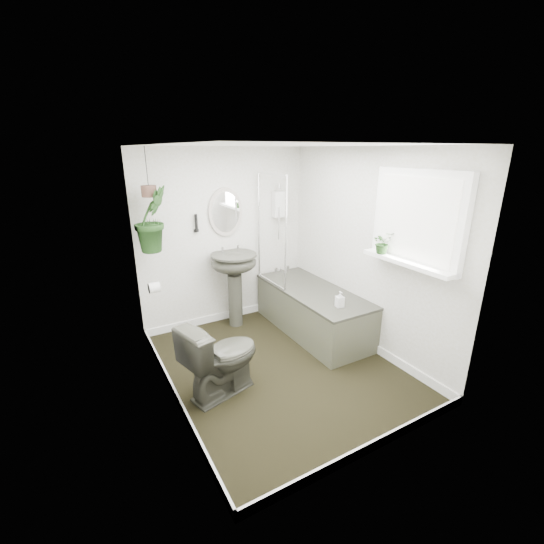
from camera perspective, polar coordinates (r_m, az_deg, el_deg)
floor at (r=4.14m, az=1.06°, el=-14.63°), size 2.30×2.80×0.02m
ceiling at (r=3.46m, az=1.30°, el=19.43°), size 2.30×2.80×0.02m
wall_back at (r=4.86m, az=-7.39°, el=5.27°), size 2.30×0.02×2.30m
wall_front at (r=2.61m, az=17.29°, el=-7.49°), size 2.30×0.02×2.30m
wall_left at (r=3.23m, az=-16.82°, el=-2.32°), size 0.02×2.80×2.30m
wall_right at (r=4.32m, az=14.53°, el=3.14°), size 0.02×2.80×2.30m
skirting at (r=4.11m, az=1.06°, el=-13.93°), size 2.30×2.80×0.10m
bathtub at (r=4.75m, az=6.35°, el=-5.99°), size 0.72×1.72×0.58m
bath_screen at (r=4.66m, az=-0.07°, el=6.49°), size 0.04×0.72×1.40m
shower_box at (r=5.07m, az=1.24°, el=10.59°), size 0.20×0.10×0.35m
oval_mirror at (r=4.76m, az=-7.28°, el=9.29°), size 0.46×0.03×0.62m
wall_sconce at (r=4.63m, az=-11.79°, el=7.54°), size 0.04×0.04×0.22m
toilet_roll_holder at (r=3.98m, az=-18.01°, el=-2.35°), size 0.11×0.11×0.11m
window_recess at (r=3.71m, az=21.87°, el=7.81°), size 0.08×1.00×0.90m
window_sill at (r=3.75m, az=20.42°, el=1.45°), size 0.18×1.00×0.04m
window_blinds at (r=3.67m, az=21.42°, el=7.77°), size 0.01×0.86×0.76m
toilet at (r=3.59m, az=-7.91°, el=-13.06°), size 0.85×0.61×0.78m
pedestal_sink at (r=4.83m, az=-5.82°, el=-2.80°), size 0.63×0.56×1.01m
sill_plant at (r=3.88m, az=16.97°, el=4.44°), size 0.24×0.21×0.23m
hanging_plant at (r=4.21m, az=-18.32°, el=7.87°), size 0.49×0.45×0.72m
soap_bottle at (r=4.15m, az=10.59°, el=-4.22°), size 0.10×0.10×0.18m
hanging_pot at (r=4.17m, az=-18.75°, el=11.92°), size 0.16×0.16×0.12m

